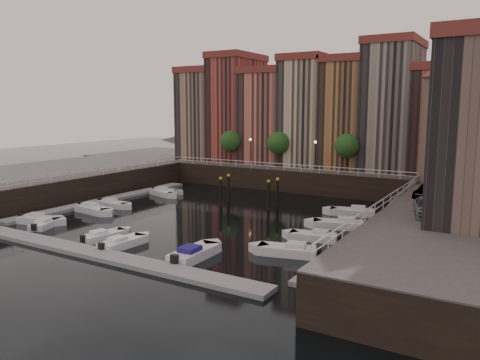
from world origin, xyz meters
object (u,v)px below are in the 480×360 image
Objects in this scene: gangway at (403,198)px; boat_left_1 at (93,209)px; boat_left_0 at (39,220)px; car_b at (429,193)px; boat_left_2 at (113,204)px; car_c at (427,208)px; car_a at (448,185)px; mooring_pilings at (248,192)px; corner_tower at (443,120)px.

boat_left_1 is (-29.70, -16.44, -1.53)m from gangway.
boat_left_0 is 6.23m from boat_left_1.
boat_left_1 is 1.27× the size of car_b.
boat_left_2 is at bearing -153.19° from car_b.
boat_left_0 is 36.46m from car_c.
car_c is at bearing -72.13° from car_a.
gangway is at bearing 23.85° from boat_left_2.
car_b is (33.57, 7.41, 3.32)m from boat_left_2.
boat_left_2 is (-30.15, -13.08, -1.57)m from gangway.
boat_left_0 is 1.07× the size of boat_left_2.
boat_left_2 is 34.78m from car_c.
mooring_pilings is 1.54× the size of boat_left_2.
boat_left_0 is at bearing -143.50° from gangway.
car_a reaches higher than car_c.
car_b is at bearing 12.85° from boat_left_2.
car_c reaches higher than boat_left_1.
car_b is (0.53, -10.16, -6.53)m from corner_tower.
corner_tower is 1.99× the size of mooring_pilings.
boat_left_1 reaches higher than boat_left_0.
car_b is (33.13, 10.77, 3.28)m from boat_left_1.
corner_tower is 1.66× the size of gangway.
car_b reaches higher than gangway.
car_c is at bearing -21.91° from mooring_pilings.
boat_left_2 is (0.41, 9.53, -0.02)m from boat_left_0.
gangway reaches higher than mooring_pilings.
boat_left_1 is 1.21× the size of car_a.
car_b is at bearing 11.04° from boat_left_0.
mooring_pilings is 16.01m from boat_left_2.
boat_left_1 is 1.14× the size of boat_left_2.
boat_left_2 is (-33.05, -17.58, -9.85)m from corner_tower.
mooring_pilings is at bearing -151.74° from car_a.
gangway is at bearing 94.99° from car_c.
car_a is at bearing 93.29° from car_b.
boat_left_0 is 9.54m from boat_left_2.
corner_tower is 2.86× the size of boat_left_0.
car_a is at bearing 16.72° from boat_left_0.
boat_left_2 is at bearing -151.99° from corner_tower.
corner_tower is 23.18m from mooring_pilings.
boat_left_0 is at bearing -139.14° from car_b.
car_c is (1.57, -17.56, -6.51)m from corner_tower.
boat_left_0 is at bearing -90.61° from boat_left_1.
mooring_pilings is (-16.65, -4.57, -0.27)m from gangway.
corner_tower is 18.79m from car_c.
boat_left_0 is (-33.45, -27.11, -9.83)m from corner_tower.
car_a is (1.52, -5.11, -6.47)m from corner_tower.
car_b is 0.86× the size of car_c.
car_b is (3.43, -5.66, 1.75)m from gangway.
corner_tower is 9.86m from gangway.
boat_left_0 is 1.19× the size of car_b.
corner_tower is at bearing 107.32° from car_b.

